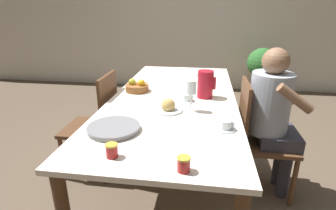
{
  "coord_description": "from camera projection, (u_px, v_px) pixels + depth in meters",
  "views": [
    {
      "loc": [
        0.24,
        -1.99,
        1.43
      ],
      "look_at": [
        0.0,
        -0.33,
        0.8
      ],
      "focal_mm": 28.0,
      "sensor_mm": 36.0,
      "label": 1
    }
  ],
  "objects": [
    {
      "name": "teacup_across",
      "position": [
        187.0,
        98.0,
        2.0
      ],
      "size": [
        0.13,
        0.13,
        0.06
      ],
      "color": "silver",
      "rests_on": "dining_table"
    },
    {
      "name": "wall_back",
      "position": [
        194.0,
        15.0,
        4.54
      ],
      "size": [
        10.0,
        0.06,
        2.6
      ],
      "color": "beige",
      "rests_on": "ground_plane"
    },
    {
      "name": "chair_person_side",
      "position": [
        257.0,
        136.0,
        2.05
      ],
      "size": [
        0.42,
        0.42,
        0.91
      ],
      "rotation": [
        0.0,
        0.0,
        -1.57
      ],
      "color": "#51331E",
      "rests_on": "ground_plane"
    },
    {
      "name": "serving_tray",
      "position": [
        114.0,
        128.0,
        1.53
      ],
      "size": [
        0.31,
        0.31,
        0.03
      ],
      "color": "gray",
      "rests_on": "dining_table"
    },
    {
      "name": "red_pitcher",
      "position": [
        205.0,
        84.0,
        2.06
      ],
      "size": [
        0.15,
        0.12,
        0.21
      ],
      "color": "#A31423",
      "rests_on": "dining_table"
    },
    {
      "name": "potted_plant",
      "position": [
        262.0,
        68.0,
        4.18
      ],
      "size": [
        0.47,
        0.47,
        0.83
      ],
      "color": "#A8603D",
      "rests_on": "ground_plane"
    },
    {
      "name": "bread_plate",
      "position": [
        168.0,
        107.0,
        1.81
      ],
      "size": [
        0.19,
        0.19,
        0.1
      ],
      "color": "silver",
      "rests_on": "dining_table"
    },
    {
      "name": "person_seated",
      "position": [
        273.0,
        112.0,
        1.97
      ],
      "size": [
        0.39,
        0.41,
        1.16
      ],
      "rotation": [
        0.0,
        0.0,
        -1.57
      ],
      "color": "#33333D",
      "rests_on": "ground_plane"
    },
    {
      "name": "ground_plane",
      "position": [
        173.0,
        175.0,
        2.38
      ],
      "size": [
        20.0,
        20.0,
        0.0
      ],
      "primitive_type": "plane",
      "color": "brown"
    },
    {
      "name": "teacup_near_person",
      "position": [
        225.0,
        126.0,
        1.54
      ],
      "size": [
        0.13,
        0.13,
        0.06
      ],
      "color": "silver",
      "rests_on": "dining_table"
    },
    {
      "name": "jam_jar_red",
      "position": [
        184.0,
        163.0,
        1.14
      ],
      "size": [
        0.06,
        0.06,
        0.07
      ],
      "color": "#A81E1E",
      "rests_on": "dining_table"
    },
    {
      "name": "jam_jar_amber",
      "position": [
        112.0,
        150.0,
        1.25
      ],
      "size": [
        0.06,
        0.06,
        0.07
      ],
      "color": "#A81E1E",
      "rests_on": "dining_table"
    },
    {
      "name": "wine_glass_water",
      "position": [
        191.0,
        89.0,
        1.77
      ],
      "size": [
        0.07,
        0.07,
        0.22
      ],
      "color": "white",
      "rests_on": "dining_table"
    },
    {
      "name": "fruit_bowl",
      "position": [
        137.0,
        87.0,
        2.24
      ],
      "size": [
        0.2,
        0.2,
        0.11
      ],
      "color": "brown",
      "rests_on": "dining_table"
    },
    {
      "name": "dining_table",
      "position": [
        174.0,
        106.0,
        2.14
      ],
      "size": [
        0.98,
        2.19,
        0.75
      ],
      "color": "silver",
      "rests_on": "ground_plane"
    },
    {
      "name": "chair_opposite",
      "position": [
        97.0,
        123.0,
        2.29
      ],
      "size": [
        0.42,
        0.42,
        0.91
      ],
      "rotation": [
        0.0,
        0.0,
        1.57
      ],
      "color": "#51331E",
      "rests_on": "ground_plane"
    }
  ]
}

